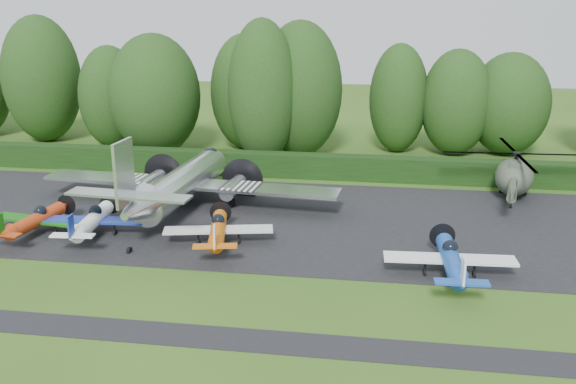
# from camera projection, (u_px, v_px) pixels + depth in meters

# --- Properties ---
(ground) EXTENTS (160.00, 160.00, 0.00)m
(ground) POSITION_uv_depth(u_px,v_px,m) (168.00, 277.00, 35.33)
(ground) COLOR #2C4F16
(ground) RESTS_ON ground
(apron) EXTENTS (70.00, 18.00, 0.01)m
(apron) POSITION_uv_depth(u_px,v_px,m) (214.00, 217.00, 44.77)
(apron) COLOR black
(apron) RESTS_ON ground
(taxiway_verge) EXTENTS (70.00, 2.00, 0.00)m
(taxiway_verge) POSITION_uv_depth(u_px,v_px,m) (125.00, 331.00, 29.66)
(taxiway_verge) COLOR black
(taxiway_verge) RESTS_ON ground
(hedgerow) EXTENTS (90.00, 1.60, 2.00)m
(hedgerow) POSITION_uv_depth(u_px,v_px,m) (247.00, 175.00, 55.16)
(hedgerow) COLOR black
(hedgerow) RESTS_ON ground
(transport_plane) EXTENTS (22.32, 17.12, 7.15)m
(transport_plane) POSITION_uv_depth(u_px,v_px,m) (181.00, 184.00, 45.48)
(transport_plane) COLOR silver
(transport_plane) RESTS_ON ground
(light_plane_red) EXTENTS (6.61, 6.95, 2.54)m
(light_plane_red) POSITION_uv_depth(u_px,v_px,m) (36.00, 220.00, 41.03)
(light_plane_red) COLOR #AF3410
(light_plane_red) RESTS_ON ground
(light_plane_white) EXTENTS (6.91, 7.26, 2.65)m
(light_plane_white) POSITION_uv_depth(u_px,v_px,m) (93.00, 220.00, 40.85)
(light_plane_white) COLOR white
(light_plane_white) RESTS_ON ground
(light_plane_orange) EXTENTS (6.75, 7.09, 2.59)m
(light_plane_orange) POSITION_uv_depth(u_px,v_px,m) (218.00, 230.00, 39.27)
(light_plane_orange) COLOR #CF5C0C
(light_plane_orange) RESTS_ON ground
(light_plane_blue) EXTENTS (7.20, 7.57, 2.77)m
(light_plane_blue) POSITION_uv_depth(u_px,v_px,m) (451.00, 259.00, 34.73)
(light_plane_blue) COLOR #1A47A1
(light_plane_blue) RESTS_ON ground
(helicopter) EXTENTS (10.93, 12.80, 3.52)m
(helicopter) POSITION_uv_depth(u_px,v_px,m) (515.00, 173.00, 48.51)
(helicopter) COLOR #3D4938
(helicopter) RESTS_ON ground
(sign_board) EXTENTS (2.84, 0.11, 1.60)m
(sign_board) POSITION_uv_depth(u_px,v_px,m) (575.00, 177.00, 50.60)
(sign_board) COLOR #3F3326
(sign_board) RESTS_ON ground
(tree_2) EXTENTS (7.60, 7.60, 9.76)m
(tree_2) POSITION_uv_depth(u_px,v_px,m) (509.00, 104.00, 60.82)
(tree_2) COLOR black
(tree_2) RESTS_ON ground
(tree_4) EXTENTS (6.77, 6.77, 11.32)m
(tree_4) POSITION_uv_depth(u_px,v_px,m) (245.00, 92.00, 63.07)
(tree_4) COLOR black
(tree_4) RESTS_ON ground
(tree_5) EXTENTS (7.90, 7.90, 12.96)m
(tree_5) POSITION_uv_depth(u_px,v_px,m) (42.00, 79.00, 66.04)
(tree_5) COLOR black
(tree_5) RESTS_ON ground
(tree_6) EXTENTS (7.81, 7.81, 12.70)m
(tree_6) POSITION_uv_depth(u_px,v_px,m) (300.00, 90.00, 59.68)
(tree_6) COLOR black
(tree_6) RESTS_ON ground
(tree_8) EXTENTS (5.61, 5.61, 10.49)m
(tree_8) POSITION_uv_depth(u_px,v_px,m) (399.00, 99.00, 61.76)
(tree_8) COLOR black
(tree_8) RESTS_ON ground
(tree_9) EXTENTS (8.59, 8.59, 11.50)m
(tree_9) POSITION_uv_depth(u_px,v_px,m) (155.00, 95.00, 60.43)
(tree_9) COLOR black
(tree_9) RESTS_ON ground
(tree_10) EXTENTS (6.61, 6.61, 10.08)m
(tree_10) POSITION_uv_depth(u_px,v_px,m) (456.00, 103.00, 60.67)
(tree_10) COLOR black
(tree_10) RESTS_ON ground
(tree_11) EXTENTS (6.26, 6.26, 10.15)m
(tree_11) POSITION_uv_depth(u_px,v_px,m) (111.00, 97.00, 63.66)
(tree_11) COLOR black
(tree_11) RESTS_ON ground
(tree_13) EXTENTS (6.22, 6.22, 12.98)m
(tree_13) POSITION_uv_depth(u_px,v_px,m) (262.00, 92.00, 57.42)
(tree_13) COLOR black
(tree_13) RESTS_ON ground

